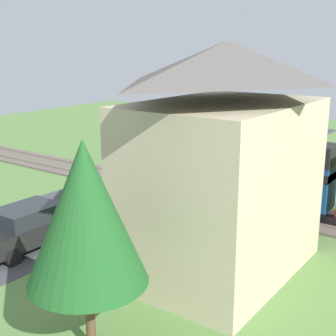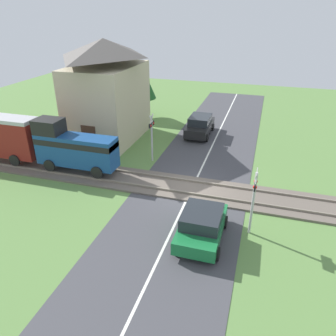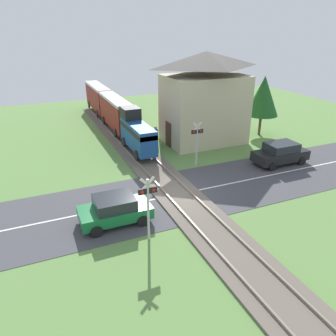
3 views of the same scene
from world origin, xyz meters
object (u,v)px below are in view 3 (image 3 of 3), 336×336
at_px(crossing_signal_east_approach, 197,138).
at_px(station_building, 204,100).
at_px(pedestrian_by_station, 156,137).
at_px(car_far_side, 280,153).
at_px(crossing_signal_west_approach, 148,201).
at_px(train, 112,110).
at_px(car_near_crossing, 115,209).

bearing_deg(crossing_signal_east_approach, station_building, 56.20).
height_order(crossing_signal_east_approach, pedestrian_by_station, crossing_signal_east_approach).
relative_size(car_far_side, crossing_signal_west_approach, 1.24).
bearing_deg(crossing_signal_east_approach, train, 105.09).
bearing_deg(car_near_crossing, crossing_signal_west_approach, -62.36).
bearing_deg(crossing_signal_west_approach, crossing_signal_east_approach, 48.31).
distance_m(crossing_signal_west_approach, pedestrian_by_station, 13.49).
distance_m(car_far_side, pedestrian_by_station, 10.15).
height_order(car_far_side, pedestrian_by_station, pedestrian_by_station).
bearing_deg(crossing_signal_west_approach, pedestrian_by_station, 67.20).
xyz_separation_m(train, crossing_signal_east_approach, (3.13, -11.61, 0.21)).
height_order(train, station_building, station_building).
relative_size(car_far_side, station_building, 0.54).
distance_m(crossing_signal_east_approach, station_building, 5.83).
relative_size(crossing_signal_east_approach, station_building, 0.44).
bearing_deg(train, crossing_signal_west_approach, -99.53).
relative_size(crossing_signal_west_approach, station_building, 0.44).
height_order(train, crossing_signal_west_approach, train).
bearing_deg(car_far_side, crossing_signal_west_approach, -157.78).
xyz_separation_m(car_near_crossing, station_building, (10.47, 9.62, 2.90)).
relative_size(train, car_near_crossing, 5.61).
distance_m(crossing_signal_west_approach, crossing_signal_east_approach, 9.41).
distance_m(car_far_side, crossing_signal_west_approach, 13.16).
height_order(car_near_crossing, station_building, station_building).
distance_m(car_near_crossing, crossing_signal_east_approach, 8.96).
bearing_deg(crossing_signal_west_approach, car_near_crossing, 117.64).
height_order(car_near_crossing, crossing_signal_west_approach, crossing_signal_west_approach).
distance_m(car_near_crossing, pedestrian_by_station, 12.07).
distance_m(train, crossing_signal_east_approach, 12.03).
height_order(train, car_near_crossing, train).
distance_m(crossing_signal_west_approach, station_building, 15.07).
bearing_deg(pedestrian_by_station, car_near_crossing, -121.39).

